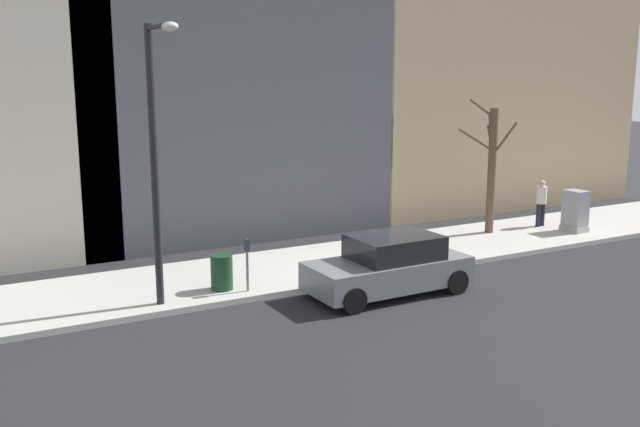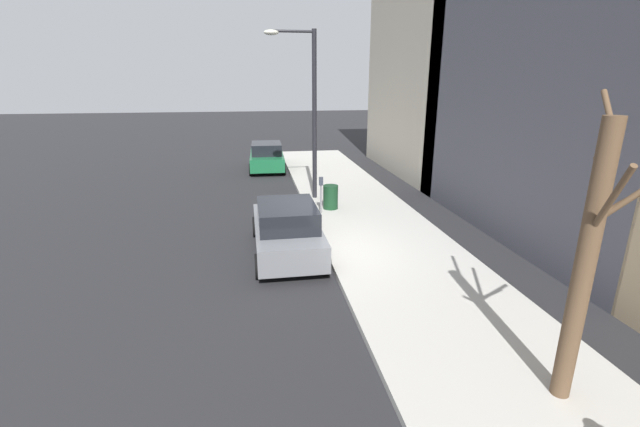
{
  "view_description": "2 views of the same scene",
  "coord_description": "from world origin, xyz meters",
  "px_view_note": "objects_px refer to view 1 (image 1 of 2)",
  "views": [
    {
      "loc": [
        -15.56,
        10.43,
        5.62
      ],
      "look_at": [
        1.36,
        1.08,
        1.74
      ],
      "focal_mm": 40.0,
      "sensor_mm": 36.0,
      "label": 1
    },
    {
      "loc": [
        -1.98,
        -11.15,
        4.83
      ],
      "look_at": [
        -0.0,
        1.12,
        0.94
      ],
      "focal_mm": 24.0,
      "sensor_mm": 36.0,
      "label": 2
    }
  ],
  "objects_px": {
    "trash_bin": "(222,272)",
    "pedestrian_near_meter": "(541,200)",
    "streetlamp": "(157,143)",
    "bare_tree": "(491,167)",
    "parked_car_grey": "(389,266)",
    "parking_meter": "(247,259)",
    "utility_box": "(575,211)"
  },
  "relations": [
    {
      "from": "parked_car_grey",
      "to": "pedestrian_near_meter",
      "type": "distance_m",
      "value": 9.64
    },
    {
      "from": "streetlamp",
      "to": "bare_tree",
      "type": "distance_m",
      "value": 12.49
    },
    {
      "from": "parked_car_grey",
      "to": "trash_bin",
      "type": "relative_size",
      "value": 4.68
    },
    {
      "from": "trash_bin",
      "to": "pedestrian_near_meter",
      "type": "xyz_separation_m",
      "value": [
        1.57,
        -12.74,
        0.49
      ]
    },
    {
      "from": "parking_meter",
      "to": "utility_box",
      "type": "height_order",
      "value": "utility_box"
    },
    {
      "from": "trash_bin",
      "to": "bare_tree",
      "type": "bearing_deg",
      "value": -80.61
    },
    {
      "from": "parking_meter",
      "to": "streetlamp",
      "type": "distance_m",
      "value": 3.77
    },
    {
      "from": "utility_box",
      "to": "parking_meter",
      "type": "bearing_deg",
      "value": 93.84
    },
    {
      "from": "streetlamp",
      "to": "bare_tree",
      "type": "relative_size",
      "value": 1.42
    },
    {
      "from": "parked_car_grey",
      "to": "trash_bin",
      "type": "height_order",
      "value": "parked_car_grey"
    },
    {
      "from": "streetlamp",
      "to": "trash_bin",
      "type": "xyz_separation_m",
      "value": [
        0.62,
        -1.71,
        -3.42
      ]
    },
    {
      "from": "parked_car_grey",
      "to": "bare_tree",
      "type": "distance_m",
      "value": 7.82
    },
    {
      "from": "parking_meter",
      "to": "pedestrian_near_meter",
      "type": "height_order",
      "value": "pedestrian_near_meter"
    },
    {
      "from": "streetlamp",
      "to": "pedestrian_near_meter",
      "type": "height_order",
      "value": "streetlamp"
    },
    {
      "from": "bare_tree",
      "to": "pedestrian_near_meter",
      "type": "relative_size",
      "value": 2.76
    },
    {
      "from": "parked_car_grey",
      "to": "bare_tree",
      "type": "height_order",
      "value": "bare_tree"
    },
    {
      "from": "bare_tree",
      "to": "pedestrian_near_meter",
      "type": "bearing_deg",
      "value": -93.92
    },
    {
      "from": "utility_box",
      "to": "pedestrian_near_meter",
      "type": "distance_m",
      "value": 1.27
    },
    {
      "from": "parking_meter",
      "to": "utility_box",
      "type": "xyz_separation_m",
      "value": [
        0.85,
        -12.65,
        -0.13
      ]
    },
    {
      "from": "bare_tree",
      "to": "parking_meter",
      "type": "bearing_deg",
      "value": 102.36
    },
    {
      "from": "bare_tree",
      "to": "pedestrian_near_meter",
      "type": "distance_m",
      "value": 2.64
    },
    {
      "from": "parked_car_grey",
      "to": "utility_box",
      "type": "relative_size",
      "value": 2.95
    },
    {
      "from": "bare_tree",
      "to": "trash_bin",
      "type": "relative_size",
      "value": 5.08
    },
    {
      "from": "parking_meter",
      "to": "trash_bin",
      "type": "xyz_separation_m",
      "value": [
        0.45,
        0.52,
        -0.38
      ]
    },
    {
      "from": "parking_meter",
      "to": "trash_bin",
      "type": "height_order",
      "value": "parking_meter"
    },
    {
      "from": "parked_car_grey",
      "to": "bare_tree",
      "type": "bearing_deg",
      "value": -61.37
    },
    {
      "from": "trash_bin",
      "to": "utility_box",
      "type": "bearing_deg",
      "value": -88.26
    },
    {
      "from": "streetlamp",
      "to": "trash_bin",
      "type": "bearing_deg",
      "value": -70.1
    },
    {
      "from": "parking_meter",
      "to": "streetlamp",
      "type": "bearing_deg",
      "value": 94.31
    },
    {
      "from": "trash_bin",
      "to": "pedestrian_near_meter",
      "type": "height_order",
      "value": "pedestrian_near_meter"
    },
    {
      "from": "parked_car_grey",
      "to": "pedestrian_near_meter",
      "type": "bearing_deg",
      "value": -68.78
    },
    {
      "from": "parked_car_grey",
      "to": "bare_tree",
      "type": "xyz_separation_m",
      "value": [
        3.71,
        -6.68,
        1.68
      ]
    }
  ]
}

